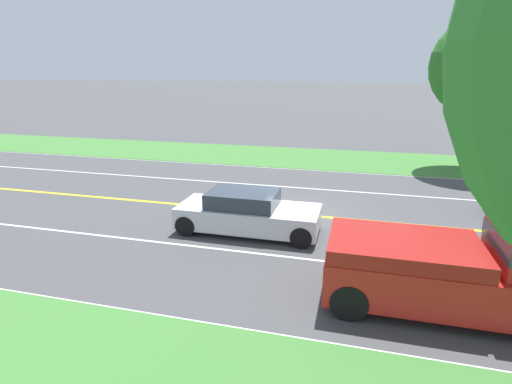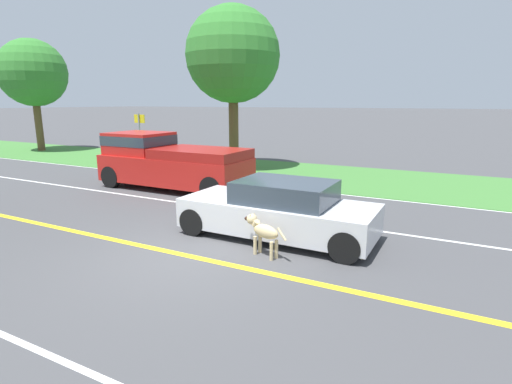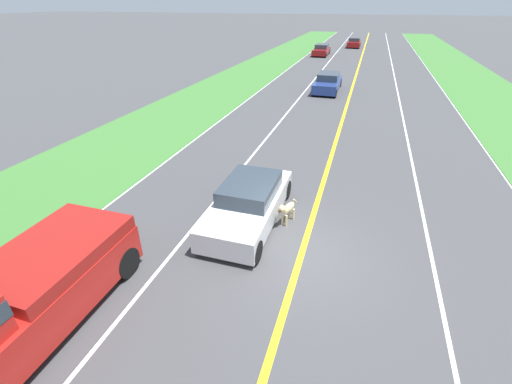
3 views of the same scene
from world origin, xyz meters
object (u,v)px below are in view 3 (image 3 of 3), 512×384
car_trailing_near (328,83)px  ego_car (249,203)px  car_trailing_mid (321,50)px  pickup_truck (0,311)px  dog (287,209)px  car_trailing_far (354,43)px

car_trailing_near → ego_car: bearing=89.6°
ego_car → car_trailing_mid: ego_car is taller
pickup_truck → car_trailing_mid: (0.05, -45.29, -0.38)m
dog → car_trailing_near: car_trailing_near is taller
ego_car → car_trailing_near: 19.21m
dog → car_trailing_far: size_ratio=0.24×
pickup_truck → car_trailing_mid: pickup_truck is taller
ego_car → car_trailing_near: size_ratio=0.95×
dog → ego_car: bearing=25.5°
dog → pickup_truck: 7.46m
dog → car_trailing_mid: car_trailing_mid is taller
dog → pickup_truck: pickup_truck is taller
ego_car → car_trailing_far: 49.97m
ego_car → car_trailing_mid: bearing=-85.4°
ego_car → pickup_truck: size_ratio=0.81×
ego_car → car_trailing_far: bearing=-90.4°
dog → pickup_truck: bearing=71.5°
ego_car → car_trailing_mid: size_ratio=0.94×
pickup_truck → car_trailing_far: bearing=-93.6°
car_trailing_mid → car_trailing_near: bearing=99.3°
dog → car_trailing_near: bearing=-69.4°
car_trailing_near → car_trailing_far: 30.76m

